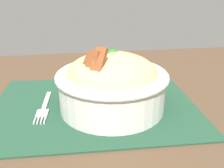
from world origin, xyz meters
The scene contains 4 objects.
table centered at (0.00, 0.00, 0.65)m, with size 1.09×0.87×0.73m.
placemat centered at (-0.01, -0.03, 0.73)m, with size 0.41×0.30×0.00m, color #1E422D.
bowl centered at (-0.04, -0.01, 0.79)m, with size 0.22×0.22×0.13m.
fork centered at (0.09, -0.02, 0.74)m, with size 0.02×0.13×0.00m.
Camera 1 is at (0.03, 0.42, 0.97)m, focal length 39.16 mm.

